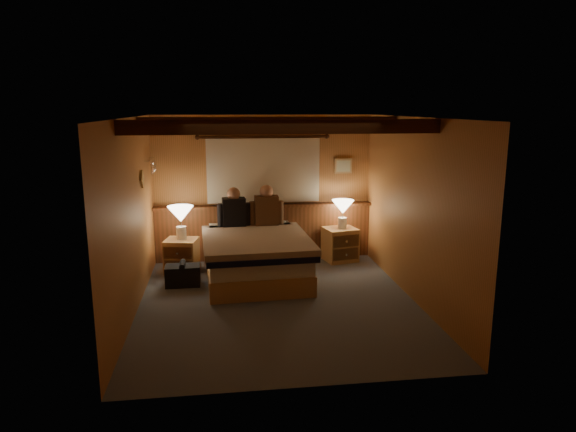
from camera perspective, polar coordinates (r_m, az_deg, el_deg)
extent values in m
plane|color=#4A4F58|center=(6.85, -1.12, -9.60)|extent=(4.20, 4.20, 0.00)
plane|color=#C38749|center=(6.37, -1.21, 10.90)|extent=(4.20, 4.20, 0.00)
plane|color=#B97542|center=(8.56, -2.76, 3.13)|extent=(3.60, 0.00, 3.60)
plane|color=#B97542|center=(6.55, -16.99, -0.17)|extent=(0.00, 4.20, 4.20)
plane|color=#B97542|center=(6.94, 13.78, 0.67)|extent=(0.00, 4.20, 4.20)
plane|color=#B97542|center=(4.49, 1.91, -5.18)|extent=(3.60, 0.00, 3.60)
cube|color=brown|center=(8.65, -2.68, -1.85)|extent=(3.60, 0.12, 0.90)
cube|color=brown|center=(8.49, -2.67, 1.14)|extent=(3.60, 0.22, 0.04)
cylinder|color=#3F1F0F|center=(8.39, -2.77, 8.79)|extent=(2.10, 0.05, 0.05)
sphere|color=#3F1F0F|center=(8.37, -10.04, 8.61)|extent=(0.08, 0.08, 0.08)
sphere|color=#3F1F0F|center=(8.54, 4.34, 8.83)|extent=(0.08, 0.08, 0.08)
cube|color=white|center=(8.45, -2.74, 5.06)|extent=(1.85, 0.08, 1.05)
cube|color=#3F1F0F|center=(5.77, -0.52, 9.89)|extent=(3.60, 0.15, 0.16)
cube|color=#3F1F0F|center=(7.26, -2.02, 10.33)|extent=(3.60, 0.15, 0.16)
cylinder|color=white|center=(8.03, -15.02, 6.09)|extent=(0.03, 0.55, 0.03)
torus|color=white|center=(7.89, -14.89, 5.12)|extent=(0.01, 0.21, 0.21)
torus|color=white|center=(8.12, -14.70, 5.32)|extent=(0.01, 0.21, 0.21)
cube|color=tan|center=(8.71, 6.15, 5.55)|extent=(0.30, 0.03, 0.25)
cube|color=#F1E6C7|center=(8.70, 6.17, 5.54)|extent=(0.24, 0.01, 0.19)
cube|color=tan|center=(7.75, -3.61, -5.90)|extent=(1.52, 1.98, 0.29)
cube|color=white|center=(7.67, -3.64, -4.06)|extent=(1.48, 1.93, 0.23)
cube|color=black|center=(7.40, -3.43, -3.51)|extent=(1.56, 1.60, 0.08)
cube|color=#CD8D91|center=(7.50, -3.56, -2.76)|extent=(1.61, 1.79, 0.11)
cube|color=white|center=(8.31, -6.76, -1.50)|extent=(0.59, 0.35, 0.15)
cube|color=white|center=(8.38, -1.80, -1.29)|extent=(0.59, 0.35, 0.15)
cube|color=tan|center=(8.15, -11.72, -4.34)|extent=(0.55, 0.52, 0.53)
cube|color=brown|center=(7.93, -12.14, -4.03)|extent=(0.43, 0.10, 0.18)
cube|color=brown|center=(7.99, -12.08, -5.48)|extent=(0.43, 0.10, 0.18)
cylinder|color=white|center=(7.93, -12.14, -4.03)|extent=(0.04, 0.04, 0.03)
cylinder|color=white|center=(7.99, -12.08, -5.48)|extent=(0.04, 0.04, 0.03)
cube|color=tan|center=(8.61, 5.80, -3.14)|extent=(0.59, 0.55, 0.55)
cube|color=brown|center=(8.40, 6.45, -2.78)|extent=(0.45, 0.11, 0.19)
cube|color=brown|center=(8.46, 6.42, -4.23)|extent=(0.45, 0.11, 0.19)
cylinder|color=white|center=(8.40, 6.45, -2.78)|extent=(0.04, 0.04, 0.03)
cylinder|color=white|center=(8.46, 6.42, -4.23)|extent=(0.04, 0.04, 0.03)
cylinder|color=white|center=(8.07, -11.76, -1.84)|extent=(0.15, 0.15, 0.20)
cylinder|color=white|center=(8.04, -11.80, -0.93)|extent=(0.03, 0.03, 0.11)
cone|color=beige|center=(8.01, -11.85, 0.22)|extent=(0.39, 0.39, 0.24)
cylinder|color=white|center=(8.52, 6.08, -0.77)|extent=(0.14, 0.14, 0.18)
cylinder|color=white|center=(8.49, 6.10, 0.02)|extent=(0.02, 0.02, 0.10)
cone|color=beige|center=(8.46, 6.12, 1.02)|extent=(0.36, 0.36, 0.22)
cube|color=black|center=(8.18, -6.02, 0.35)|extent=(0.37, 0.23, 0.48)
cylinder|color=black|center=(8.17, -7.47, 0.03)|extent=(0.11, 0.11, 0.38)
cylinder|color=black|center=(8.21, -4.56, 0.15)|extent=(0.11, 0.11, 0.38)
sphere|color=tan|center=(8.12, -6.07, 2.45)|extent=(0.21, 0.21, 0.21)
cube|color=#513320|center=(8.23, -2.41, 0.55)|extent=(0.38, 0.22, 0.49)
cylinder|color=#513320|center=(8.22, -3.91, 0.23)|extent=(0.12, 0.12, 0.39)
cylinder|color=#513320|center=(8.26, -0.90, 0.32)|extent=(0.12, 0.12, 0.39)
sphere|color=tan|center=(8.17, -2.43, 2.72)|extent=(0.22, 0.22, 0.22)
cube|color=black|center=(7.59, -11.60, -6.48)|extent=(0.50, 0.30, 0.29)
cylinder|color=black|center=(7.54, -11.65, -5.28)|extent=(0.08, 0.30, 0.08)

